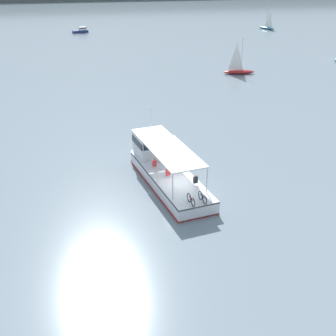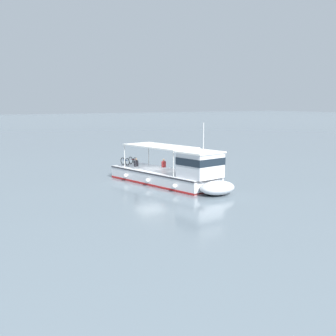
# 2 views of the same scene
# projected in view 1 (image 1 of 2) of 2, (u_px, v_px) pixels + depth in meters

# --- Properties ---
(ground_plane) EXTENTS (400.00, 400.00, 0.00)m
(ground_plane) POSITION_uv_depth(u_px,v_px,m) (180.00, 194.00, 35.62)
(ground_plane) COLOR slate
(ferry_main) EXTENTS (5.40, 13.05, 5.32)m
(ferry_main) POSITION_uv_depth(u_px,v_px,m) (164.00, 167.00, 37.69)
(ferry_main) COLOR silver
(ferry_main) RESTS_ON ground
(motorboat_near_starboard) EXTENTS (3.82, 2.29, 1.26)m
(motorboat_near_starboard) POSITION_uv_depth(u_px,v_px,m) (81.00, 30.00, 106.33)
(motorboat_near_starboard) COLOR navy
(motorboat_near_starboard) RESTS_ON ground
(sailboat_mid_channel) EXTENTS (4.96, 2.10, 5.40)m
(sailboat_mid_channel) POSITION_uv_depth(u_px,v_px,m) (239.00, 70.00, 70.44)
(sailboat_mid_channel) COLOR maroon
(sailboat_mid_channel) RESTS_ON ground
(sailboat_far_left) EXTENTS (3.47, 4.90, 5.40)m
(sailboat_far_left) POSITION_uv_depth(u_px,v_px,m) (267.00, 27.00, 111.18)
(sailboat_far_left) COLOR teal
(sailboat_far_left) RESTS_ON ground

